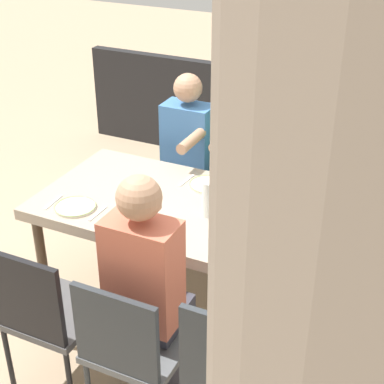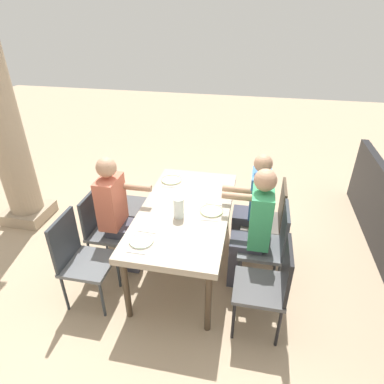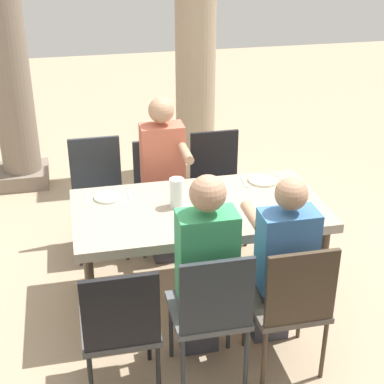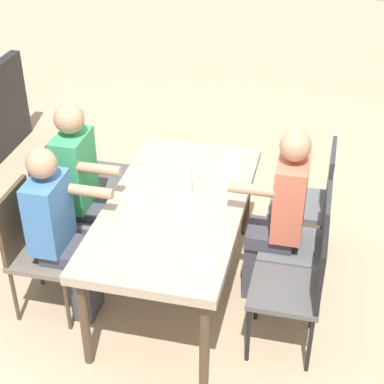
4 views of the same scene
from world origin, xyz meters
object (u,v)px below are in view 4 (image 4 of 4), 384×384
object	(u,v)px
chair_west_north	(312,196)
diner_woman_green	(85,186)
chair_mid_south	(64,202)
chair_west_south	(90,168)
chair_east_north	(299,284)
dining_table	(175,212)
diner_guest_third	(61,230)
chair_mid_north	(305,240)
water_pitcher	(185,181)
plate_1	(136,197)
plate_0	(230,163)
chair_east_south	(35,244)
diner_man_white	(279,213)
plate_2	(199,261)

from	to	relation	value
chair_west_north	diner_woman_green	distance (m)	1.68
chair_west_north	chair_mid_south	xyz separation A→B (m)	(0.52, -1.76, 0.02)
chair_west_south	chair_east_north	world-z (taller)	chair_west_south
chair_mid_south	chair_east_north	distance (m)	1.82
dining_table	diner_guest_third	xyz separation A→B (m)	(0.36, -0.68, -0.01)
chair_mid_north	chair_mid_south	xyz separation A→B (m)	(0.00, -1.75, 0.05)
chair_mid_north	water_pitcher	xyz separation A→B (m)	(-0.02, -0.84, 0.34)
chair_mid_south	chair_east_north	bearing A→B (deg)	74.38
chair_west_north	chair_mid_north	bearing A→B (deg)	-0.63
plate_1	chair_west_north	bearing A→B (deg)	119.33
plate_0	water_pitcher	world-z (taller)	water_pitcher
chair_east_south	plate_0	bearing A→B (deg)	130.14
chair_east_north	plate_1	distance (m)	1.23
diner_man_white	plate_2	bearing A→B (deg)	-29.38
diner_guest_third	water_pitcher	distance (m)	0.89
plate_0	plate_1	size ratio (longest dim) A/B	0.92
chair_mid_north	chair_east_south	xyz separation A→B (m)	(0.49, -1.75, 0.02)
chair_east_north	chair_east_south	distance (m)	1.76
chair_mid_north	chair_mid_south	world-z (taller)	chair_mid_south
chair_mid_north	plate_2	xyz separation A→B (m)	(0.70, -0.58, 0.26)
chair_mid_south	diner_guest_third	bearing A→B (deg)	22.47
diner_woman_green	diner_man_white	size ratio (longest dim) A/B	1.02
chair_west_north	diner_woman_green	world-z (taller)	diner_woman_green
chair_west_south	diner_guest_third	xyz separation A→B (m)	(1.01, 0.20, 0.14)
chair_west_north	chair_west_south	bearing A→B (deg)	-90.00
chair_mid_south	plate_0	distance (m)	1.25
dining_table	plate_0	bearing A→B (deg)	156.38
diner_guest_third	water_pitcher	size ratio (longest dim) A/B	6.08
dining_table	plate_1	distance (m)	0.28
chair_east_north	diner_guest_third	distance (m)	1.56
dining_table	chair_west_north	xyz separation A→B (m)	(-0.65, 0.88, -0.16)
chair_west_south	plate_1	world-z (taller)	chair_west_south
chair_east_north	chair_west_north	bearing A→B (deg)	179.74
diner_guest_third	water_pitcher	xyz separation A→B (m)	(-0.51, 0.71, 0.17)
dining_table	chair_mid_south	bearing A→B (deg)	-98.34
chair_west_south	diner_man_white	size ratio (longest dim) A/B	0.70
chair_west_north	plate_0	distance (m)	0.66
chair_mid_north	plate_0	size ratio (longest dim) A/B	4.09
chair_east_north	chair_mid_north	bearing A→B (deg)	-179.87
diner_guest_third	plate_0	bearing A→B (deg)	135.65
plate_1	chair_east_south	bearing A→B (deg)	-58.93
dining_table	diner_guest_third	size ratio (longest dim) A/B	1.38
chair_west_north	chair_mid_north	xyz separation A→B (m)	(0.52, -0.01, -0.03)
diner_woman_green	chair_east_south	bearing A→B (deg)	-20.33
plate_0	chair_west_north	bearing A→B (deg)	94.62
plate_1	water_pitcher	distance (m)	0.35
chair_east_north	plate_0	world-z (taller)	chair_east_north
diner_woman_green	water_pitcher	xyz separation A→B (m)	(-0.02, 0.73, 0.13)
dining_table	diner_guest_third	bearing A→B (deg)	-62.05
dining_table	plate_2	size ratio (longest dim) A/B	7.40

